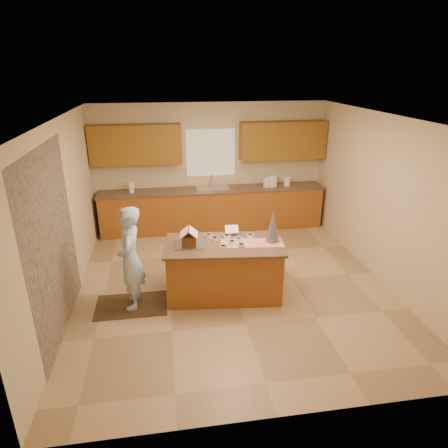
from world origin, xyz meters
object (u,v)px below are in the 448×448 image
at_px(tinsel_tree, 273,226).
at_px(gingerbread_house, 189,238).
at_px(boy, 130,258).
at_px(island_base, 224,270).

relative_size(tinsel_tree, gingerbread_house, 1.79).
xyz_separation_m(boy, gingerbread_house, (0.87, 0.12, 0.20)).
bearing_deg(boy, island_base, 97.50).
height_order(island_base, boy, boy).
bearing_deg(island_base, boy, -169.25).
distance_m(island_base, boy, 1.45).
bearing_deg(gingerbread_house, tinsel_tree, -1.61).
height_order(tinsel_tree, boy, boy).
height_order(island_base, gingerbread_house, gingerbread_house).
bearing_deg(gingerbread_house, boy, -171.82).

